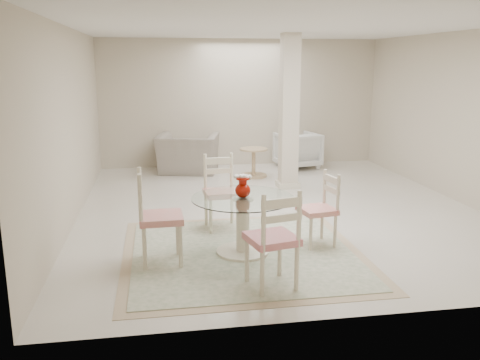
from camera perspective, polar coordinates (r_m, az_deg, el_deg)
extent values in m
plane|color=silver|center=(7.93, 4.22, -3.14)|extent=(7.00, 7.00, 0.00)
cube|color=beige|center=(11.08, 0.07, 8.63)|extent=(6.00, 0.02, 2.70)
cube|color=beige|center=(4.38, 15.24, 1.31)|extent=(6.00, 0.02, 2.70)
cube|color=beige|center=(7.54, -18.48, 5.87)|extent=(0.02, 7.00, 2.70)
cube|color=beige|center=(8.86, 23.72, 6.42)|extent=(0.02, 7.00, 2.70)
cube|color=white|center=(7.63, 4.57, 16.73)|extent=(6.00, 7.00, 0.02)
cube|color=beige|center=(9.04, 5.54, 7.56)|extent=(0.30, 0.30, 2.70)
cube|color=tan|center=(6.07, 0.31, -8.24)|extent=(2.80, 2.80, 0.01)
cube|color=beige|center=(6.06, 0.31, -8.17)|extent=(2.56, 2.56, 0.01)
cylinder|color=beige|center=(6.06, 0.31, -8.07)|extent=(0.62, 0.62, 0.05)
cylinder|color=beige|center=(5.95, 0.31, -5.06)|extent=(0.16, 0.16, 0.64)
cylinder|color=beige|center=(5.86, 0.32, -2.21)|extent=(0.26, 0.26, 0.03)
cylinder|color=white|center=(5.85, 0.32, -2.04)|extent=(1.19, 1.19, 0.01)
ellipsoid|color=#AE1305|center=(5.83, 0.32, -1.17)|extent=(0.18, 0.18, 0.17)
cylinder|color=#AE1305|center=(5.81, 0.32, -0.16)|extent=(0.10, 0.10, 0.05)
cylinder|color=#AE1305|center=(5.80, 0.32, 0.17)|extent=(0.16, 0.16, 0.02)
ellipsoid|color=white|center=(5.79, 0.32, 0.41)|extent=(0.10, 0.10, 0.05)
ellipsoid|color=white|center=(5.82, 0.82, 0.33)|extent=(0.10, 0.10, 0.05)
ellipsoid|color=white|center=(5.81, -0.21, 0.36)|extent=(0.10, 0.10, 0.05)
cylinder|color=beige|center=(6.40, 6.58, -5.22)|extent=(0.04, 0.04, 0.42)
cylinder|color=beige|center=(6.12, 7.94, -6.12)|extent=(0.04, 0.04, 0.42)
cylinder|color=beige|center=(6.54, 9.19, -4.88)|extent=(0.04, 0.04, 0.42)
cylinder|color=beige|center=(6.27, 10.63, -5.74)|extent=(0.04, 0.04, 0.42)
cube|color=red|center=(6.26, 8.66, -3.37)|extent=(0.47, 0.47, 0.06)
cube|color=beige|center=(6.26, 10.23, -0.51)|extent=(0.10, 0.37, 0.49)
cylinder|color=#EFE8C5|center=(6.65, -3.30, -4.23)|extent=(0.04, 0.04, 0.46)
cylinder|color=#EFE8C5|center=(6.72, -0.25, -4.03)|extent=(0.04, 0.04, 0.46)
cylinder|color=#EFE8C5|center=(6.99, -3.83, -3.37)|extent=(0.04, 0.04, 0.46)
cylinder|color=#EFE8C5|center=(7.06, -0.92, -3.19)|extent=(0.04, 0.04, 0.46)
cube|color=red|center=(6.78, -2.09, -1.53)|extent=(0.47, 0.47, 0.07)
cube|color=#EFE8C5|center=(6.90, -2.45, 1.59)|extent=(0.41, 0.07, 0.54)
cylinder|color=beige|center=(5.61, -6.69, -7.47)|extent=(0.05, 0.05, 0.49)
cylinder|color=beige|center=(5.98, -7.00, -6.19)|extent=(0.05, 0.05, 0.49)
cylinder|color=beige|center=(5.60, -10.66, -7.67)|extent=(0.05, 0.05, 0.49)
cylinder|color=beige|center=(5.96, -10.72, -6.37)|extent=(0.05, 0.05, 0.49)
cube|color=#B11B12|center=(5.69, -8.87, -4.22)|extent=(0.49, 0.49, 0.08)
cube|color=beige|center=(5.60, -11.19, -0.81)|extent=(0.06, 0.43, 0.58)
cylinder|color=beige|center=(5.38, 4.47, -8.47)|extent=(0.05, 0.05, 0.47)
cylinder|color=beige|center=(5.23, 0.78, -9.06)|extent=(0.05, 0.05, 0.47)
cylinder|color=beige|center=(5.07, 6.37, -9.87)|extent=(0.05, 0.05, 0.47)
cylinder|color=beige|center=(4.92, 2.50, -10.56)|extent=(0.05, 0.05, 0.47)
cube|color=red|center=(5.05, 3.58, -6.60)|extent=(0.54, 0.54, 0.07)
cube|color=beige|center=(4.76, 4.71, -3.45)|extent=(0.41, 0.14, 0.56)
imported|color=gray|center=(10.45, -5.87, 2.98)|extent=(1.41, 1.29, 0.78)
imported|color=silver|center=(10.93, 6.48, 3.35)|extent=(0.97, 0.99, 0.76)
cylinder|color=tan|center=(10.06, 1.53, 0.51)|extent=(0.52, 0.52, 0.04)
cylinder|color=tan|center=(10.01, 1.54, 1.97)|extent=(0.08, 0.08, 0.50)
cylinder|color=tan|center=(9.96, 1.55, 3.48)|extent=(0.54, 0.54, 0.03)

